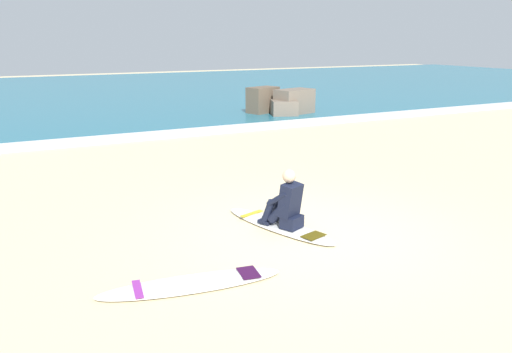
% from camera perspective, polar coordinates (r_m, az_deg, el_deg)
% --- Properties ---
extents(ground_plane, '(80.00, 80.00, 0.00)m').
position_cam_1_polar(ground_plane, '(8.20, 6.79, -6.44)').
color(ground_plane, beige).
extents(sea, '(80.00, 28.00, 0.10)m').
position_cam_1_polar(sea, '(29.70, -18.66, 8.70)').
color(sea, teal).
rests_on(sea, ground).
extents(breaking_foam, '(80.00, 0.90, 0.11)m').
position_cam_1_polar(breaking_foam, '(16.39, -11.31, 4.52)').
color(breaking_foam, white).
rests_on(breaking_foam, ground).
extents(surfboard_main, '(1.16, 2.39, 0.08)m').
position_cam_1_polar(surfboard_main, '(8.44, 2.55, -5.44)').
color(surfboard_main, white).
rests_on(surfboard_main, ground).
extents(surfer_seated, '(0.59, 0.77, 0.95)m').
position_cam_1_polar(surfer_seated, '(8.19, 3.35, -3.15)').
color(surfer_seated, black).
rests_on(surfer_seated, surfboard_main).
extents(surfboard_spare_near, '(2.40, 0.85, 0.08)m').
position_cam_1_polar(surfboard_spare_near, '(6.60, -7.18, -11.73)').
color(surfboard_spare_near, white).
rests_on(surfboard_spare_near, ground).
extents(rock_outcrop_distant, '(2.53, 2.08, 1.11)m').
position_cam_1_polar(rock_outcrop_distant, '(20.49, 2.95, 8.03)').
color(rock_outcrop_distant, '#756656').
rests_on(rock_outcrop_distant, ground).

